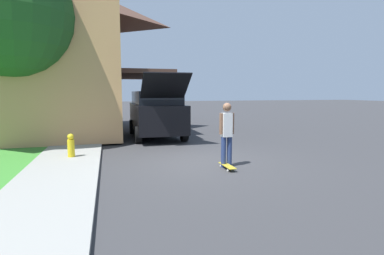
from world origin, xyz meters
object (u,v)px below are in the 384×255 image
at_px(lawn_tree_near, 11,16).
at_px(skateboarder, 227,132).
at_px(car_down_street, 163,109).
at_px(fire_hydrant, 71,146).
at_px(suv_parked, 156,112).
at_px(skateboard, 227,166).

bearing_deg(lawn_tree_near, skateboarder, -35.93).
relative_size(car_down_street, fire_hydrant, 6.65).
height_order(suv_parked, car_down_street, suv_parked).
bearing_deg(car_down_street, skateboard, -94.55).
height_order(lawn_tree_near, skateboarder, lawn_tree_near).
height_order(suv_parked, skateboarder, suv_parked).
xyz_separation_m(lawn_tree_near, skateboarder, (6.04, -4.38, -3.58)).
height_order(lawn_tree_near, car_down_street, lawn_tree_near).
bearing_deg(fire_hydrant, lawn_tree_near, 129.29).
xyz_separation_m(skateboarder, fire_hydrant, (-4.09, 1.99, -0.52)).
relative_size(lawn_tree_near, car_down_street, 1.43).
distance_m(lawn_tree_near, car_down_street, 14.75).
xyz_separation_m(skateboarder, skateboard, (-0.06, -0.20, -0.87)).
xyz_separation_m(car_down_street, skateboard, (-1.34, -16.78, -0.55)).
distance_m(car_down_street, skateboarder, 16.63).
bearing_deg(skateboard, suv_parked, 98.70).
bearing_deg(car_down_street, suv_parked, -101.87).
bearing_deg(fire_hydrant, car_down_street, 69.79).
distance_m(suv_parked, car_down_street, 10.99).
height_order(lawn_tree_near, suv_parked, lawn_tree_near).
distance_m(suv_parked, fire_hydrant, 4.98).
xyz_separation_m(skateboard, fire_hydrant, (-4.03, 2.19, 0.35)).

